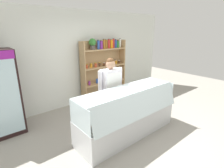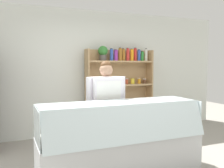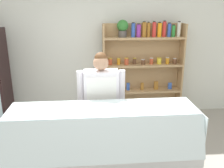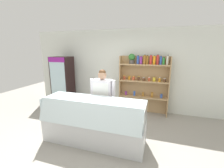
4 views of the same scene
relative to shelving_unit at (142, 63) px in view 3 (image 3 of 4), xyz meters
The scene contains 4 objects.
back_wall 0.76m from the shelving_unit, 159.91° to the left, with size 6.80×0.10×2.70m, color silver.
shelving_unit is the anchor object (origin of this frame).
deli_display_case 2.28m from the shelving_unit, 113.46° to the right, with size 2.26×0.76×1.01m.
shop_clerk 1.66m from the shelving_unit, 120.91° to the right, with size 0.66×0.25×1.58m.
Camera 3 is at (-0.30, -2.65, 2.17)m, focal length 40.00 mm.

